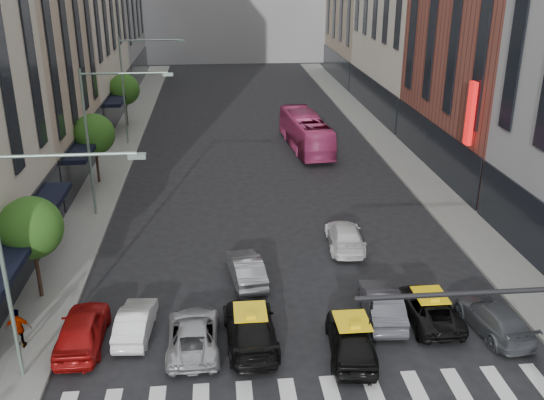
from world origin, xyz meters
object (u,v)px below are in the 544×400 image
object	(u,v)px
streetlamp_near	(26,237)
streetlamp_far	(134,76)
streetlamp_mid	(102,124)
bus	(306,132)
car_white_front	(136,321)
pedestrian_far	(18,328)
taxi_left	(250,327)
taxi_center	(351,338)
car_red	(82,329)

from	to	relation	value
streetlamp_near	streetlamp_far	world-z (taller)	same
streetlamp_mid	bus	size ratio (longest dim) A/B	0.85
car_white_front	pedestrian_far	xyz separation A→B (m)	(-4.57, -0.71, 0.40)
streetlamp_far	bus	bearing A→B (deg)	-10.89
car_white_front	taxi_left	bearing A→B (deg)	171.38
taxi_left	bus	xyz separation A→B (m)	(6.39, 27.77, 0.74)
streetlamp_mid	taxi_center	bearing A→B (deg)	-52.91
streetlamp_mid	pedestrian_far	size ratio (longest dim) A/B	5.13
taxi_center	streetlamp_far	bearing A→B (deg)	-63.82
bus	streetlamp_near	bearing A→B (deg)	59.20
car_white_front	streetlamp_far	bearing A→B (deg)	-79.97
bus	pedestrian_far	world-z (taller)	bus
streetlamp_far	pedestrian_far	xyz separation A→B (m)	(-1.52, -30.13, -4.88)
taxi_center	pedestrian_far	xyz separation A→B (m)	(-13.39, 1.56, 0.26)
car_red	pedestrian_far	bearing A→B (deg)	2.31
car_red	bus	size ratio (longest dim) A/B	0.43
streetlamp_far	car_white_front	size ratio (longest dim) A/B	2.36
pedestrian_far	streetlamp_mid	bearing A→B (deg)	-96.93
streetlamp_mid	pedestrian_far	world-z (taller)	streetlamp_mid
taxi_left	bus	world-z (taller)	bus
taxi_left	pedestrian_far	xyz separation A→B (m)	(-9.39, 0.38, 0.29)
streetlamp_mid	car_red	size ratio (longest dim) A/B	1.99
car_red	pedestrian_far	size ratio (longest dim) A/B	2.57
taxi_center	streetlamp_near	bearing A→B (deg)	7.15
taxi_center	taxi_left	bearing A→B (deg)	-10.78
streetlamp_mid	pedestrian_far	xyz separation A→B (m)	(-1.52, -14.13, -4.88)
pedestrian_far	car_red	bearing A→B (deg)	-178.22
streetlamp_far	car_red	size ratio (longest dim) A/B	1.99
car_white_front	bus	world-z (taller)	bus
car_red	bus	distance (m)	30.37
streetlamp_mid	taxi_left	xyz separation A→B (m)	(7.87, -14.51, -5.16)
streetlamp_far	taxi_left	bearing A→B (deg)	-75.54
streetlamp_far	car_red	distance (m)	30.47
car_white_front	taxi_left	world-z (taller)	taxi_left
streetlamp_near	car_white_front	bearing A→B (deg)	40.26
car_red	taxi_left	xyz separation A→B (m)	(6.93, -0.49, -0.03)
car_white_front	bus	distance (m)	28.95
streetlamp_far	taxi_center	bearing A→B (deg)	-69.48
car_red	streetlamp_mid	bearing A→B (deg)	-86.40
car_red	bus	world-z (taller)	bus
streetlamp_near	pedestrian_far	bearing A→B (deg)	129.23
streetlamp_near	pedestrian_far	size ratio (longest dim) A/B	5.13
taxi_center	streetlamp_mid	bearing A→B (deg)	-47.25
car_red	taxi_center	xyz separation A→B (m)	(10.92, -1.67, 0.00)
pedestrian_far	car_white_front	bearing A→B (deg)	-171.91
taxi_left	bus	bearing A→B (deg)	-105.30
taxi_left	pedestrian_far	world-z (taller)	pedestrian_far
streetlamp_mid	bus	world-z (taller)	streetlamp_mid
streetlamp_far	taxi_left	world-z (taller)	streetlamp_far
streetlamp_near	streetlamp_far	size ratio (longest dim) A/B	1.00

